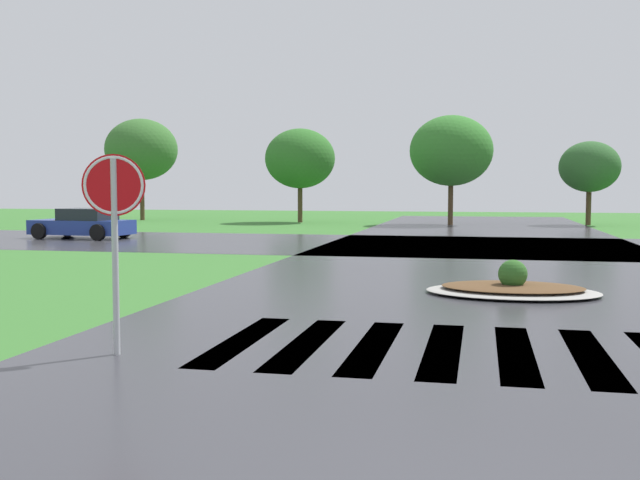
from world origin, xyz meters
TOP-DOWN VIEW (x-y plane):
  - asphalt_roadway at (0.00, 10.00)m, footprint 11.17×80.00m
  - asphalt_cross_road at (0.00, 22.69)m, footprint 90.00×10.05m
  - crosswalk_stripes at (0.00, 5.39)m, footprint 6.75×3.39m
  - stop_sign at (-4.40, 4.21)m, footprint 0.71×0.31m
  - median_island at (0.62, 10.62)m, footprint 3.33×2.26m
  - car_silver_hatch at (-15.86, 23.32)m, footprint 4.19×2.35m
  - background_treeline at (-0.02, 38.46)m, footprint 49.73×6.46m

SIDE VIEW (x-z plane):
  - crosswalk_stripes at x=0.00m, z-range 0.00..0.01m
  - asphalt_roadway at x=0.00m, z-range 0.00..0.01m
  - asphalt_cross_road at x=0.00m, z-range 0.00..0.01m
  - median_island at x=0.62m, z-range -0.21..0.47m
  - car_silver_hatch at x=-15.86m, z-range -0.03..1.19m
  - stop_sign at x=-4.40m, z-range 0.60..3.09m
  - background_treeline at x=-0.02m, z-range 0.76..7.16m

